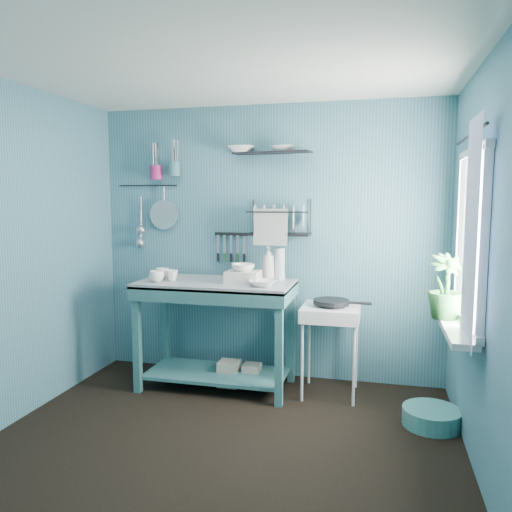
% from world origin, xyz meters
% --- Properties ---
extents(floor, '(3.20, 3.20, 0.00)m').
position_xyz_m(floor, '(0.00, 0.00, 0.00)').
color(floor, black).
rests_on(floor, ground).
extents(ceiling, '(3.20, 3.20, 0.00)m').
position_xyz_m(ceiling, '(0.00, 0.00, 2.50)').
color(ceiling, silver).
rests_on(ceiling, ground).
extents(wall_back, '(3.20, 0.00, 3.20)m').
position_xyz_m(wall_back, '(0.00, 1.50, 1.25)').
color(wall_back, '#3E6F7F').
rests_on(wall_back, ground).
extents(wall_front, '(3.20, 0.00, 3.20)m').
position_xyz_m(wall_front, '(0.00, -1.50, 1.25)').
color(wall_front, '#3E6F7F').
rests_on(wall_front, ground).
extents(wall_left, '(0.00, 3.00, 3.00)m').
position_xyz_m(wall_left, '(-1.60, 0.00, 1.25)').
color(wall_left, '#3E6F7F').
rests_on(wall_left, ground).
extents(wall_right, '(0.00, 3.00, 3.00)m').
position_xyz_m(wall_right, '(1.60, 0.00, 1.25)').
color(wall_right, '#3E6F7F').
rests_on(wall_right, ground).
extents(work_counter, '(1.39, 0.78, 0.94)m').
position_xyz_m(work_counter, '(-0.36, 1.07, 0.47)').
color(work_counter, '#33696B').
rests_on(work_counter, floor).
extents(mug_left, '(0.12, 0.12, 0.10)m').
position_xyz_m(mug_left, '(-0.84, 0.91, 0.99)').
color(mug_left, white).
rests_on(mug_left, work_counter).
extents(mug_mid, '(0.14, 0.14, 0.09)m').
position_xyz_m(mug_mid, '(-0.74, 1.01, 0.99)').
color(mug_mid, white).
rests_on(mug_mid, work_counter).
extents(mug_right, '(0.17, 0.17, 0.10)m').
position_xyz_m(mug_right, '(-0.86, 1.07, 0.99)').
color(mug_right, white).
rests_on(mug_right, work_counter).
extents(wash_tub, '(0.28, 0.22, 0.10)m').
position_xyz_m(wash_tub, '(-0.11, 1.05, 0.99)').
color(wash_tub, silver).
rests_on(wash_tub, work_counter).
extents(tub_bowl, '(0.20, 0.19, 0.06)m').
position_xyz_m(tub_bowl, '(-0.11, 1.05, 1.08)').
color(tub_bowl, white).
rests_on(tub_bowl, wash_tub).
extents(soap_bottle, '(0.11, 0.12, 0.30)m').
position_xyz_m(soap_bottle, '(0.06, 1.27, 1.09)').
color(soap_bottle, silver).
rests_on(soap_bottle, work_counter).
extents(water_bottle, '(0.09, 0.09, 0.28)m').
position_xyz_m(water_bottle, '(0.16, 1.29, 1.08)').
color(water_bottle, silver).
rests_on(water_bottle, work_counter).
extents(counter_bowl, '(0.22, 0.22, 0.05)m').
position_xyz_m(counter_bowl, '(0.09, 0.92, 0.97)').
color(counter_bowl, white).
rests_on(counter_bowl, work_counter).
extents(hotplate_stand, '(0.50, 0.50, 0.76)m').
position_xyz_m(hotplate_stand, '(0.63, 1.14, 0.38)').
color(hotplate_stand, silver).
rests_on(hotplate_stand, floor).
extents(frying_pan, '(0.30, 0.30, 0.03)m').
position_xyz_m(frying_pan, '(0.63, 1.14, 0.80)').
color(frying_pan, black).
rests_on(frying_pan, hotplate_stand).
extents(knife_strip, '(0.32, 0.03, 0.03)m').
position_xyz_m(knife_strip, '(-0.34, 1.47, 1.33)').
color(knife_strip, black).
rests_on(knife_strip, wall_back).
extents(dish_rack, '(0.56, 0.25, 0.32)m').
position_xyz_m(dish_rack, '(0.13, 1.37, 1.49)').
color(dish_rack, black).
rests_on(dish_rack, wall_back).
extents(upper_shelf, '(0.72, 0.28, 0.01)m').
position_xyz_m(upper_shelf, '(0.06, 1.40, 2.06)').
color(upper_shelf, black).
rests_on(upper_shelf, wall_back).
extents(shelf_bowl_left, '(0.23, 0.23, 0.06)m').
position_xyz_m(shelf_bowl_left, '(-0.23, 1.40, 2.07)').
color(shelf_bowl_left, white).
rests_on(shelf_bowl_left, upper_shelf).
extents(shelf_bowl_right, '(0.23, 0.23, 0.05)m').
position_xyz_m(shelf_bowl_right, '(0.16, 1.40, 2.10)').
color(shelf_bowl_right, white).
rests_on(shelf_bowl_right, upper_shelf).
extents(utensil_cup_magenta, '(0.11, 0.11, 0.13)m').
position_xyz_m(utensil_cup_magenta, '(-1.06, 1.42, 1.90)').
color(utensil_cup_magenta, '#AF2066').
rests_on(utensil_cup_magenta, wall_back).
extents(utensil_cup_teal, '(0.11, 0.11, 0.13)m').
position_xyz_m(utensil_cup_teal, '(-0.88, 1.42, 1.93)').
color(utensil_cup_teal, '#3A6E79').
rests_on(utensil_cup_teal, wall_back).
extents(colander, '(0.28, 0.03, 0.28)m').
position_xyz_m(colander, '(-1.01, 1.45, 1.50)').
color(colander, '#AEB2B6').
rests_on(colander, wall_back).
extents(ladle_outer, '(0.01, 0.01, 0.30)m').
position_xyz_m(ladle_outer, '(-1.25, 1.46, 1.52)').
color(ladle_outer, '#AEB2B6').
rests_on(ladle_outer, wall_back).
extents(ladle_inner, '(0.01, 0.01, 0.30)m').
position_xyz_m(ladle_inner, '(-1.26, 1.46, 1.40)').
color(ladle_inner, '#AEB2B6').
rests_on(ladle_inner, wall_back).
extents(hook_rail, '(0.60, 0.01, 0.01)m').
position_xyz_m(hook_rail, '(-1.18, 1.47, 1.78)').
color(hook_rail, black).
rests_on(hook_rail, wall_back).
extents(window_glass, '(0.00, 1.10, 1.10)m').
position_xyz_m(window_glass, '(1.59, 0.45, 1.40)').
color(window_glass, white).
rests_on(window_glass, wall_right).
extents(windowsill, '(0.16, 0.95, 0.04)m').
position_xyz_m(windowsill, '(1.50, 0.45, 0.81)').
color(windowsill, silver).
rests_on(windowsill, wall_right).
extents(curtain, '(0.00, 1.35, 1.35)m').
position_xyz_m(curtain, '(1.52, 0.15, 1.45)').
color(curtain, white).
rests_on(curtain, wall_right).
extents(curtain_rod, '(0.02, 1.05, 0.02)m').
position_xyz_m(curtain_rod, '(1.54, 0.45, 2.05)').
color(curtain_rod, black).
rests_on(curtain_rod, wall_right).
extents(potted_plant, '(0.33, 0.33, 0.45)m').
position_xyz_m(potted_plant, '(1.46, 0.62, 1.05)').
color(potted_plant, '#2A692E').
rests_on(potted_plant, windowsill).
extents(storage_tin_large, '(0.18, 0.18, 0.22)m').
position_xyz_m(storage_tin_large, '(-0.26, 1.12, 0.11)').
color(storage_tin_large, tan).
rests_on(storage_tin_large, floor).
extents(storage_tin_small, '(0.15, 0.15, 0.20)m').
position_xyz_m(storage_tin_small, '(-0.06, 1.15, 0.10)').
color(storage_tin_small, tan).
rests_on(storage_tin_small, floor).
extents(floor_basin, '(0.42, 0.42, 0.13)m').
position_xyz_m(floor_basin, '(1.41, 0.71, 0.07)').
color(floor_basin, teal).
rests_on(floor_basin, floor).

